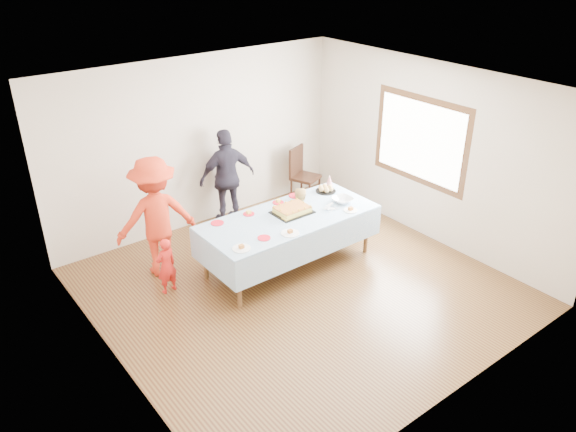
{
  "coord_description": "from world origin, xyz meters",
  "views": [
    {
      "loc": [
        -3.98,
        -4.91,
        4.3
      ],
      "look_at": [
        0.05,
        0.3,
        0.94
      ],
      "focal_mm": 35.0,
      "sensor_mm": 36.0,
      "label": 1
    }
  ],
  "objects_px": {
    "party_table": "(289,220)",
    "adult_left": "(156,217)",
    "birthday_cake": "(292,210)",
    "dining_chair": "(301,172)"
  },
  "relations": [
    {
      "from": "party_table",
      "to": "adult_left",
      "type": "xyz_separation_m",
      "value": [
        -1.52,
        0.97,
        0.13
      ]
    },
    {
      "from": "adult_left",
      "to": "party_table",
      "type": "bearing_deg",
      "value": 157.65
    },
    {
      "from": "party_table",
      "to": "adult_left",
      "type": "height_order",
      "value": "adult_left"
    },
    {
      "from": "party_table",
      "to": "adult_left",
      "type": "distance_m",
      "value": 1.81
    },
    {
      "from": "birthday_cake",
      "to": "dining_chair",
      "type": "bearing_deg",
      "value": 47.35
    },
    {
      "from": "party_table",
      "to": "adult_left",
      "type": "bearing_deg",
      "value": 147.44
    },
    {
      "from": "birthday_cake",
      "to": "dining_chair",
      "type": "relative_size",
      "value": 0.54
    },
    {
      "from": "birthday_cake",
      "to": "dining_chair",
      "type": "distance_m",
      "value": 2.09
    },
    {
      "from": "birthday_cake",
      "to": "dining_chair",
      "type": "height_order",
      "value": "dining_chair"
    },
    {
      "from": "party_table",
      "to": "birthday_cake",
      "type": "distance_m",
      "value": 0.15
    }
  ]
}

